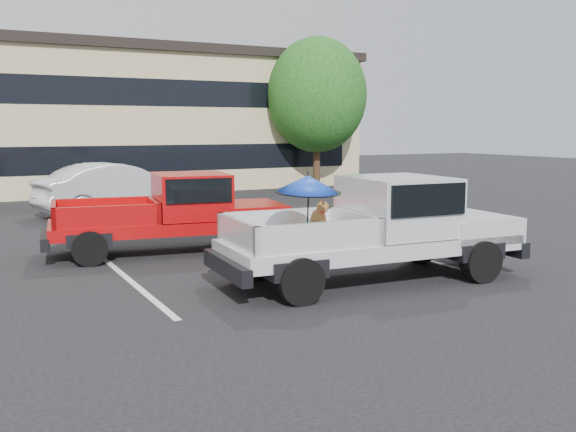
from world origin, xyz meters
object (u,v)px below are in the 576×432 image
object	(u,v)px
tree_back	(193,97)
silver_pickup	(386,223)
red_pickup	(185,209)
tree_right	(317,95)
silver_sedan	(117,189)

from	to	relation	value
tree_back	silver_pickup	bearing A→B (deg)	-101.44
red_pickup	tree_back	bearing A→B (deg)	78.11
tree_right	silver_pickup	distance (m)	17.91
tree_right	silver_pickup	size ratio (longest dim) A/B	1.17
tree_right	tree_back	size ratio (longest dim) A/B	0.95
tree_right	silver_pickup	world-z (taller)	tree_right
tree_back	tree_right	bearing A→B (deg)	-69.44
silver_sedan	red_pickup	bearing A→B (deg)	166.30
tree_back	silver_pickup	distance (m)	24.52
tree_back	silver_sedan	xyz separation A→B (m)	(-7.06, -12.51, -3.59)
tree_right	red_pickup	size ratio (longest dim) A/B	1.23
silver_pickup	red_pickup	world-z (taller)	silver_pickup
silver_pickup	red_pickup	distance (m)	4.88
tree_right	silver_sedan	distance (m)	11.53
tree_back	red_pickup	bearing A→B (deg)	-110.21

